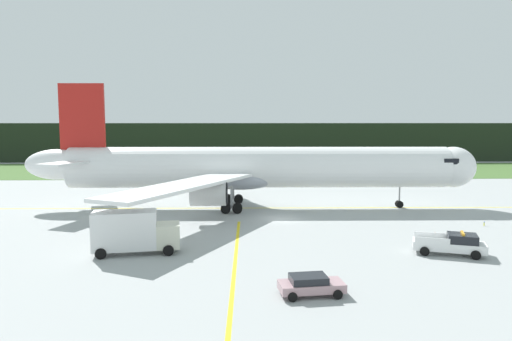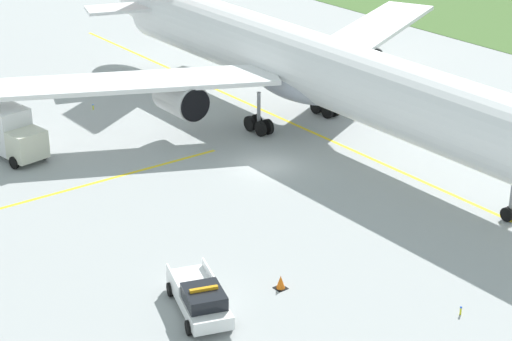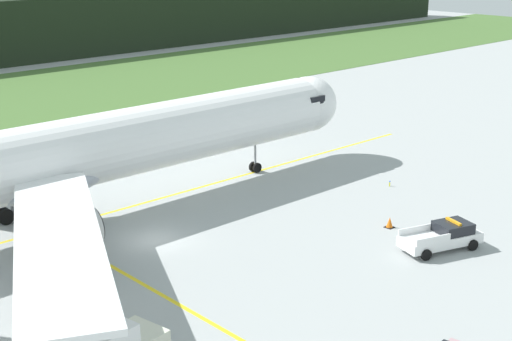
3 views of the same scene
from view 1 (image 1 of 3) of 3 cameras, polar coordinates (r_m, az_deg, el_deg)
The scene contains 12 objects.
ground at distance 53.51m, azimuth 2.93°, elevation -5.92°, with size 320.00×320.00×0.00m, color #9CA1A1.
grass_verge at distance 106.25m, azimuth 0.70°, elevation 0.04°, with size 320.00×33.85×0.04m, color #43662F.
distant_tree_line at distance 131.46m, azimuth 0.27°, elevation 3.48°, with size 288.00×7.89×10.54m, color black.
taxiway_centerline_main at distance 60.18m, azimuth 0.35°, elevation -4.57°, with size 75.97×0.30×0.01m, color yellow.
taxiway_centerline_spur at distance 38.24m, azimuth -2.53°, elevation -10.78°, with size 28.77×0.30×0.01m, color yellow.
airliner at distance 59.45m, azimuth -0.31°, elevation 0.30°, with size 57.05×46.52×15.73m.
ops_pickup_truck at distance 42.66m, azimuth 22.69°, elevation -8.22°, with size 6.04×3.78×1.94m.
catering_truck at distance 40.77m, azimuth -14.70°, elevation -7.16°, with size 7.36×3.59×3.78m.
staff_car at distance 30.92m, azimuth 6.65°, elevation -13.58°, with size 4.31×2.48×1.30m.
apron_cone at distance 47.30m, azimuth 20.89°, elevation -7.43°, with size 0.63×0.63×0.79m.
taxiway_edge_light_east at distance 55.56m, azimuth 25.97°, elevation -5.80°, with size 0.12×0.12×0.49m.
taxiway_edge_light_west at distance 51.29m, azimuth -17.33°, elevation -6.42°, with size 0.12×0.12×0.47m.
Camera 1 is at (-4.11, -52.20, 11.04)m, focal length 32.93 mm.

